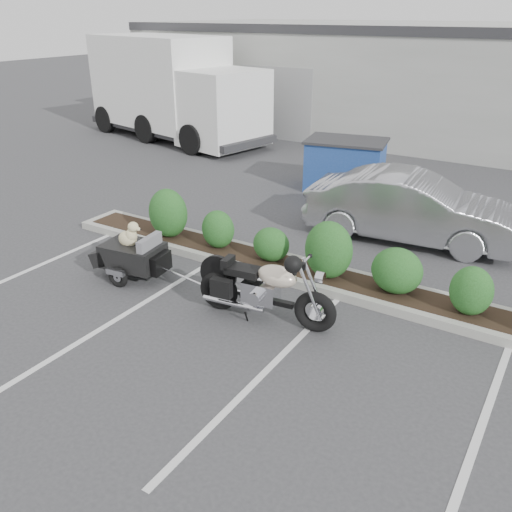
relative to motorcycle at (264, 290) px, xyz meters
The scene contains 8 objects.
ground 0.88m from the motorcycle, 132.48° to the right, with size 90.00×90.00×0.00m, color #38383A.
planter_kerb 1.81m from the motorcycle, 72.73° to the left, with size 12.00×1.00×0.15m, color #9E9E93.
building 16.55m from the motorcycle, 91.66° to the left, with size 26.00×10.00×4.00m, color #9EA099.
motorcycle is the anchor object (origin of this frame).
pet_trailer 2.79m from the motorcycle, behind, with size 1.86×1.05×1.10m.
sedan 4.53m from the motorcycle, 78.74° to the left, with size 1.50×4.31×1.42m, color #ABABB2.
dumpster 7.18m from the motorcycle, 103.68° to the left, with size 2.31×1.80×1.36m.
delivery_truck 13.69m from the motorcycle, 135.35° to the left, with size 8.26×4.14×3.62m.
Camera 1 is at (4.28, -5.80, 4.46)m, focal length 38.00 mm.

